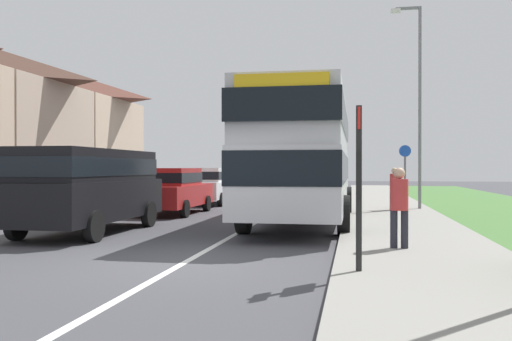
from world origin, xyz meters
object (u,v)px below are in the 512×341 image
cycle_route_sign (405,174)px  street_lamp_mid (417,95)px  parked_van_black (89,183)px  parked_car_red (172,189)px  bus_stop_sign (359,176)px  parked_car_white (209,184)px  pedestrian_at_stop (399,204)px  double_decker_bus (303,152)px  pedestrian_walking_away (394,187)px

cycle_route_sign → street_lamp_mid: size_ratio=0.32×
parked_van_black → cycle_route_sign: bearing=44.3°
parked_car_red → bus_stop_sign: (6.55, -10.43, 0.63)m
parked_car_white → pedestrian_at_stop: bearing=-60.8°
parked_car_white → parked_van_black: bearing=-90.8°
parked_car_red → parked_car_white: bearing=90.3°
double_decker_bus → cycle_route_sign: (3.38, 5.02, -0.71)m
pedestrian_at_stop → street_lamp_mid: (1.48, 10.67, 3.47)m
double_decker_bus → cycle_route_sign: 6.09m
double_decker_bus → pedestrian_at_stop: size_ratio=6.02×
pedestrian_walking_away → street_lamp_mid: street_lamp_mid is taller
parked_car_white → pedestrian_walking_away: size_ratio=2.58×
parked_car_white → bus_stop_sign: bearing=-67.2°
bus_stop_sign → double_decker_bus: bearing=101.2°
double_decker_bus → parked_van_black: double_decker_bus is taller
parked_car_white → street_lamp_mid: size_ratio=0.55×
cycle_route_sign → street_lamp_mid: (0.46, 0.20, 3.02)m
pedestrian_at_stop → bus_stop_sign: bus_stop_sign is taller
bus_stop_sign → parked_van_black: bearing=145.5°
parked_car_white → bus_stop_sign: (6.58, -15.65, 0.63)m
parked_car_white → double_decker_bus: bearing=-57.1°
parked_car_red → pedestrian_walking_away: (7.92, 1.81, 0.06)m
pedestrian_at_stop → cycle_route_sign: bearing=84.4°
double_decker_bus → parked_car_white: size_ratio=2.33×
parked_van_black → street_lamp_mid: (9.00, 8.52, 3.17)m
double_decker_bus → street_lamp_mid: bearing=53.6°
double_decker_bus → pedestrian_at_stop: bearing=-66.6°
street_lamp_mid → parked_car_red: bearing=-162.8°
pedestrian_walking_away → bus_stop_sign: bus_stop_sign is taller
parked_car_white → street_lamp_mid: street_lamp_mid is taller
street_lamp_mid → pedestrian_walking_away: bearing=-134.5°
parked_van_black → street_lamp_mid: 12.79m
double_decker_bus → street_lamp_mid: street_lamp_mid is taller
pedestrian_walking_away → cycle_route_sign: (0.43, 0.71, 0.45)m
bus_stop_sign → street_lamp_mid: size_ratio=0.33×
parked_van_black → pedestrian_at_stop: size_ratio=3.17×
bus_stop_sign → street_lamp_mid: street_lamp_mid is taller
bus_stop_sign → street_lamp_mid: 13.65m
parked_van_black → pedestrian_walking_away: bearing=43.2°
double_decker_bus → pedestrian_walking_away: 5.34m
street_lamp_mid → double_decker_bus: bearing=-126.4°
pedestrian_at_stop → pedestrian_walking_away: size_ratio=1.00×
parked_car_white → pedestrian_at_stop: (7.36, -13.17, 0.06)m
double_decker_bus → cycle_route_sign: bearing=56.1°
pedestrian_walking_away → pedestrian_at_stop: bearing=-93.5°
pedestrian_walking_away → street_lamp_mid: (0.89, 0.91, 3.47)m
parked_car_red → cycle_route_sign: cycle_route_sign is taller
cycle_route_sign → parked_car_red: bearing=-163.2°
cycle_route_sign → street_lamp_mid: bearing=23.2°
parked_car_red → double_decker_bus: bearing=-26.6°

